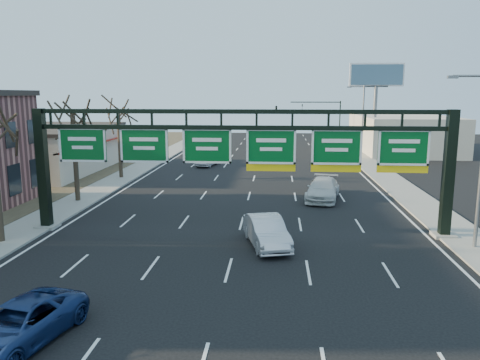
# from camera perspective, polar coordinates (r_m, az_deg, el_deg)

# --- Properties ---
(ground) EXTENTS (160.00, 160.00, 0.00)m
(ground) POSITION_cam_1_polar(r_m,az_deg,el_deg) (20.22, -2.01, -12.93)
(ground) COLOR black
(ground) RESTS_ON ground
(sidewalk_left) EXTENTS (3.00, 120.00, 0.12)m
(sidewalk_left) POSITION_cam_1_polar(r_m,az_deg,el_deg) (42.00, -16.44, -0.92)
(sidewalk_left) COLOR gray
(sidewalk_left) RESTS_ON ground
(sidewalk_right) EXTENTS (3.00, 120.00, 0.12)m
(sidewalk_right) POSITION_cam_1_polar(r_m,az_deg,el_deg) (40.67, 19.60, -1.46)
(sidewalk_right) COLOR gray
(sidewalk_right) RESTS_ON ground
(lane_markings) EXTENTS (21.60, 120.00, 0.01)m
(lane_markings) POSITION_cam_1_polar(r_m,az_deg,el_deg) (39.32, 1.28, -1.33)
(lane_markings) COLOR white
(lane_markings) RESTS_ON ground
(sign_gantry) EXTENTS (24.60, 1.20, 7.20)m
(sign_gantry) POSITION_cam_1_polar(r_m,az_deg,el_deg) (26.73, 0.21, 3.15)
(sign_gantry) COLOR black
(sign_gantry) RESTS_ON ground
(cream_strip) EXTENTS (10.90, 18.40, 4.70)m
(cream_strip) POSITION_cam_1_polar(r_m,az_deg,el_deg) (53.29, -21.89, 3.59)
(cream_strip) COLOR beige
(cream_strip) RESTS_ON ground
(building_right_distant) EXTENTS (12.00, 20.00, 5.00)m
(building_right_distant) POSITION_cam_1_polar(r_m,az_deg,el_deg) (70.94, 19.15, 5.40)
(building_right_distant) COLOR beige
(building_right_distant) RESTS_ON ground
(tree_mid) EXTENTS (3.60, 3.60, 9.24)m
(tree_mid) POSITION_cam_1_polar(r_m,az_deg,el_deg) (36.62, -19.87, 9.57)
(tree_mid) COLOR #2F241A
(tree_mid) RESTS_ON sidewalk_left
(tree_far) EXTENTS (3.60, 3.60, 8.86)m
(tree_far) POSITION_cam_1_polar(r_m,az_deg,el_deg) (45.94, -14.69, 9.43)
(tree_far) COLOR #2F241A
(tree_far) RESTS_ON sidewalk_left
(streetlight_near) EXTENTS (2.15, 0.22, 9.00)m
(streetlight_near) POSITION_cam_1_polar(r_m,az_deg,el_deg) (26.69, 27.26, 2.96)
(streetlight_near) COLOR slate
(streetlight_near) RESTS_ON sidewalk_right
(streetlight_far) EXTENTS (2.15, 0.22, 9.00)m
(streetlight_far) POSITION_cam_1_polar(r_m,az_deg,el_deg) (59.41, 14.62, 7.27)
(streetlight_far) COLOR slate
(streetlight_far) RESTS_ON sidewalk_right
(billboard_right) EXTENTS (7.00, 0.50, 12.00)m
(billboard_right) POSITION_cam_1_polar(r_m,az_deg,el_deg) (64.72, 16.26, 10.95)
(billboard_right) COLOR slate
(billboard_right) RESTS_ON ground
(traffic_signal_mast) EXTENTS (10.16, 0.54, 7.00)m
(traffic_signal_mast) POSITION_cam_1_polar(r_m,az_deg,el_deg) (73.56, 7.34, 8.38)
(traffic_signal_mast) COLOR black
(traffic_signal_mast) RESTS_ON ground
(car_blue_suv) EXTENTS (3.29, 5.30, 1.37)m
(car_blue_suv) POSITION_cam_1_polar(r_m,az_deg,el_deg) (17.36, -25.35, -15.62)
(car_blue_suv) COLOR navy
(car_blue_suv) RESTS_ON ground
(car_silver_sedan) EXTENTS (2.87, 5.11, 1.59)m
(car_silver_sedan) POSITION_cam_1_polar(r_m,az_deg,el_deg) (25.13, 3.24, -6.28)
(car_silver_sedan) COLOR silver
(car_silver_sedan) RESTS_ON ground
(car_white_wagon) EXTENTS (3.29, 5.93, 1.63)m
(car_white_wagon) POSITION_cam_1_polar(r_m,az_deg,el_deg) (36.49, 10.07, -1.12)
(car_white_wagon) COLOR silver
(car_white_wagon) RESTS_ON ground
(car_grey_far) EXTENTS (1.87, 4.49, 1.52)m
(car_grey_far) POSITION_cam_1_polar(r_m,az_deg,el_deg) (37.90, 10.13, -0.77)
(car_grey_far) COLOR #434548
(car_grey_far) RESTS_ON ground
(car_silver_distant) EXTENTS (2.41, 4.72, 1.48)m
(car_silver_distant) POSITION_cam_1_polar(r_m,az_deg,el_deg) (53.19, -3.96, 2.54)
(car_silver_distant) COLOR #B1B1B6
(car_silver_distant) RESTS_ON ground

